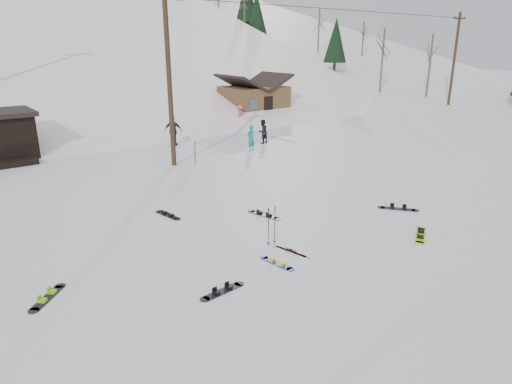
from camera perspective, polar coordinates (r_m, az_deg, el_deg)
ground at (r=13.57m, az=10.49°, el=-10.32°), size 200.00×200.00×0.00m
ski_slope at (r=66.09m, az=-27.88°, el=0.03°), size 60.00×85.24×65.97m
ridge_right at (r=76.54m, az=1.77°, el=5.25°), size 45.66×93.98×54.59m
treeline_right at (r=67.46m, az=4.89°, el=12.89°), size 20.00×60.00×10.00m
utility_pole at (r=24.51m, az=-10.82°, el=13.97°), size 2.00×0.26×9.00m
utility_pole_right at (r=49.69m, az=23.53°, el=14.94°), size 2.00×0.26×9.00m
trail_sign at (r=25.13m, az=-7.67°, el=6.38°), size 0.50×0.09×1.85m
lift_hut at (r=29.48m, az=-29.06°, el=6.18°), size 3.40×4.10×2.75m
cabin at (r=40.17m, az=-0.26°, el=11.33°), size 5.39×4.40×3.77m
hero_snowboard at (r=14.04m, az=2.62°, el=-8.85°), size 0.41×1.34×0.09m
hero_skis at (r=14.81m, az=4.39°, el=-7.38°), size 0.39×1.50×0.08m
ski_poles at (r=15.04m, az=1.96°, el=-4.18°), size 0.36×0.10×1.32m
board_scatter_a at (r=12.63m, az=-4.21°, el=-12.23°), size 1.44×0.37×0.10m
board_scatter_b at (r=18.02m, az=-10.96°, el=-2.83°), size 0.47×1.42×0.10m
board_scatter_c at (r=13.50m, az=-24.62°, el=-11.87°), size 1.16×1.14×0.11m
board_scatter_d at (r=19.21m, az=17.34°, el=-1.98°), size 1.10×1.35×0.11m
board_scatter_e at (r=16.90m, az=19.88°, el=-5.08°), size 1.47×1.02×0.12m
board_scatter_f at (r=17.72m, az=1.02°, el=-2.83°), size 0.59×1.53×0.11m
skier_teal at (r=27.94m, az=-0.65°, el=6.76°), size 0.66×0.52×1.60m
skier_dark at (r=30.14m, az=0.82°, el=7.58°), size 0.87×0.75×1.56m
skier_pink at (r=36.51m, az=-2.04°, el=9.53°), size 1.20×0.98×1.62m
skier_navy at (r=29.85m, az=-10.29°, el=7.55°), size 1.16×1.11×1.93m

